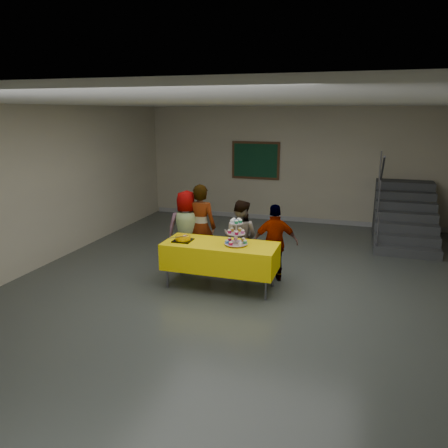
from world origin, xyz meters
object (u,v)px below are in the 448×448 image
at_px(schoolchild_d, 275,243).
at_px(staircase, 404,218).
at_px(schoolchild_c, 240,237).
at_px(noticeboard, 256,160).
at_px(cupcake_stand, 236,234).
at_px(bear_cake, 183,238).
at_px(schoolchild_a, 186,230).
at_px(schoolchild_b, 200,227).
at_px(bake_table, 220,256).

relative_size(schoolchild_d, staircase, 0.56).
bearing_deg(schoolchild_c, schoolchild_d, 178.42).
relative_size(schoolchild_c, noticeboard, 1.05).
bearing_deg(cupcake_stand, noticeboard, 100.21).
height_order(bear_cake, staircase, staircase).
xyz_separation_m(schoolchild_a, schoolchild_b, (0.27, 0.03, 0.07)).
bearing_deg(schoolchild_c, bake_table, 88.94).
xyz_separation_m(bake_table, bear_cake, (-0.64, -0.06, 0.27)).
bearing_deg(schoolchild_b, bake_table, 124.87).
bearing_deg(bear_cake, cupcake_stand, 2.75).
bearing_deg(schoolchild_b, bear_cake, 85.20).
height_order(schoolchild_a, noticeboard, noticeboard).
distance_m(schoolchild_a, noticeboard, 4.26).
distance_m(schoolchild_c, staircase, 4.48).
distance_m(schoolchild_b, staircase, 5.02).
height_order(schoolchild_b, schoolchild_d, schoolchild_b).
height_order(schoolchild_d, noticeboard, noticeboard).
distance_m(bake_table, schoolchild_c, 0.75).
bearing_deg(noticeboard, bear_cake, -90.34).
bearing_deg(staircase, schoolchild_c, -131.90).
relative_size(bake_table, schoolchild_d, 1.39).
bearing_deg(bear_cake, schoolchild_a, 108.53).
bearing_deg(schoolchild_a, staircase, -155.54).
bearing_deg(bear_cake, bake_table, 5.12).
bearing_deg(bake_table, schoolchild_c, 79.33).
bearing_deg(cupcake_stand, schoolchild_d, 49.47).
bearing_deg(bake_table, schoolchild_a, 140.67).
height_order(bear_cake, schoolchild_b, schoolchild_b).
bearing_deg(noticeboard, bake_table, -82.88).
relative_size(bake_table, schoolchild_a, 1.28).
bearing_deg(cupcake_stand, bear_cake, -177.25).
bearing_deg(schoolchild_d, bear_cake, 8.42).
xyz_separation_m(cupcake_stand, schoolchild_b, (-0.91, 0.79, -0.15)).
bearing_deg(cupcake_stand, schoolchild_a, 147.31).
distance_m(cupcake_stand, schoolchild_b, 1.22).
distance_m(cupcake_stand, schoolchild_d, 0.85).
relative_size(bake_table, schoolchild_b, 1.17).
distance_m(bake_table, schoolchild_a, 1.19).
height_order(bake_table, noticeboard, noticeboard).
bearing_deg(bake_table, schoolchild_b, 129.63).
relative_size(bake_table, staircase, 0.78).
xyz_separation_m(schoolchild_c, noticeboard, (-0.75, 4.17, 0.92)).
xyz_separation_m(schoolchild_d, noticeboard, (-1.41, 4.30, 0.92)).
distance_m(bake_table, staircase, 5.13).
bearing_deg(bake_table, staircase, 52.41).
bearing_deg(schoolchild_a, bake_table, 125.72).
relative_size(schoolchild_a, schoolchild_d, 1.09).
height_order(cupcake_stand, staircase, staircase).
bearing_deg(schoolchild_d, cupcake_stand, 33.33).
height_order(bake_table, staircase, staircase).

